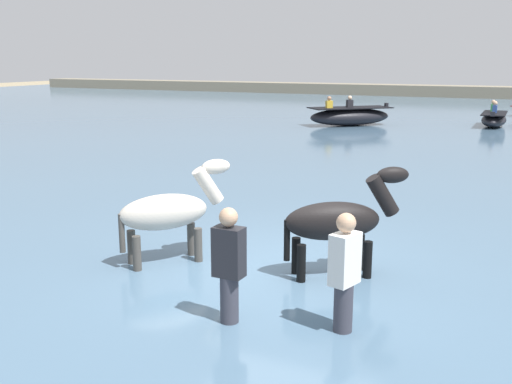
# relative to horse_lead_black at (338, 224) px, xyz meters

# --- Properties ---
(ground_plane) EXTENTS (120.00, 120.00, 0.00)m
(ground_plane) POSITION_rel_horse_lead_black_xyz_m (-0.77, -0.07, -1.06)
(ground_plane) COLOR gray
(water_surface) EXTENTS (90.00, 90.00, 0.36)m
(water_surface) POSITION_rel_horse_lead_black_xyz_m (-0.77, 9.93, -0.88)
(water_surface) COLOR slate
(water_surface) RESTS_ON ground
(horse_lead_black) EXTENTS (1.52, 1.15, 1.78)m
(horse_lead_black) POSITION_rel_horse_lead_black_xyz_m (0.00, 0.00, 0.00)
(horse_lead_black) COLOR black
(horse_lead_black) RESTS_ON ground
(horse_trailing_pinto) EXTENTS (1.26, 1.42, 1.76)m
(horse_trailing_pinto) POSITION_rel_horse_lead_black_xyz_m (-2.26, -0.47, -0.01)
(horse_trailing_pinto) COLOR beige
(horse_trailing_pinto) RESTS_ON ground
(boat_far_offshore) EXTENTS (0.97, 2.70, 1.05)m
(boat_far_offshore) POSITION_rel_horse_lead_black_xyz_m (0.84, 19.34, -0.40)
(boat_far_offshore) COLOR black
(boat_far_offshore) RESTS_ON water_surface
(boat_far_inshore) EXTENTS (3.53, 3.38, 1.25)m
(boat_far_inshore) POSITION_rel_horse_lead_black_xyz_m (-4.71, 17.18, -0.31)
(boat_far_inshore) COLOR black
(boat_far_inshore) RESTS_ON water_surface
(person_wading_close) EXTENTS (0.29, 0.37, 1.63)m
(person_wading_close) POSITION_rel_horse_lead_black_xyz_m (0.54, -1.53, -0.19)
(person_wading_close) COLOR #383842
(person_wading_close) RESTS_ON ground
(person_onlooker_left) EXTENTS (0.33, 0.21, 1.63)m
(person_onlooker_left) POSITION_rel_horse_lead_black_xyz_m (-0.63, -1.83, -0.19)
(person_onlooker_left) COLOR #383842
(person_onlooker_left) RESTS_ON ground
(far_shoreline) EXTENTS (80.00, 2.40, 1.17)m
(far_shoreline) POSITION_rel_horse_lead_black_xyz_m (-0.77, 38.75, -0.47)
(far_shoreline) COLOR gray
(far_shoreline) RESTS_ON ground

